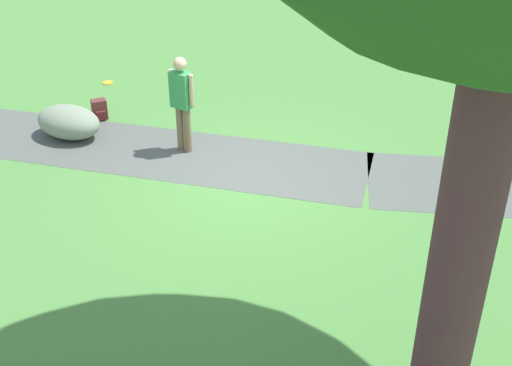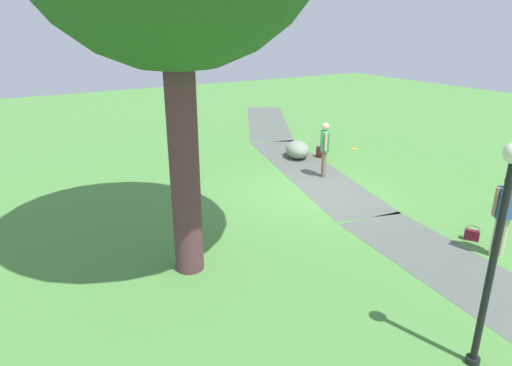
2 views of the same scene
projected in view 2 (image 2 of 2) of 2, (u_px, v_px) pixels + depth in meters
ground_plane at (312, 194)px, 12.94m from camera, size 48.00×48.00×0.00m
footpath_segment_near at (510, 302)px, 7.96m from camera, size 8.17×2.85×0.01m
footpath_segment_mid at (309, 170)px, 15.01m from camera, size 8.21×3.86×0.01m
footpath_segment_far at (267, 122)px, 22.38m from camera, size 7.89×5.56×0.01m
lamp_post at (498, 236)px, 5.84m from camera, size 0.28×0.28×3.33m
lawn_boulder at (297, 150)px, 16.37m from camera, size 1.51×1.31×0.60m
woman_with_handbag at (505, 210)px, 9.18m from camera, size 0.40×0.45×1.82m
man_near_boulder at (325, 146)px, 14.10m from camera, size 0.45×0.40×1.76m
handbag_on_grass at (472, 234)px, 10.19m from camera, size 0.37×0.37×0.31m
backpack_by_boulder at (321, 152)px, 16.45m from camera, size 0.33×0.33×0.40m
frisbee_on_grass at (354, 149)px, 17.55m from camera, size 0.23×0.23×0.02m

